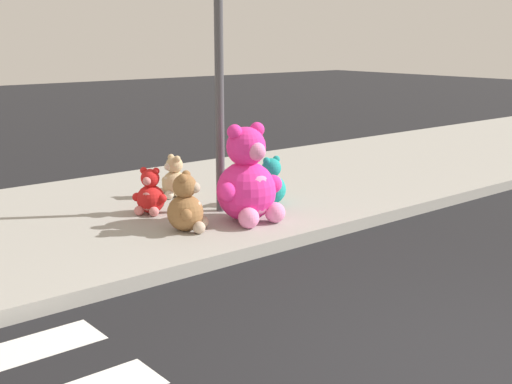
{
  "coord_description": "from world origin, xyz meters",
  "views": [
    {
      "loc": [
        -3.87,
        -2.18,
        2.32
      ],
      "look_at": [
        0.92,
        3.6,
        0.55
      ],
      "focal_mm": 46.61,
      "sensor_mm": 36.0,
      "label": 1
    }
  ],
  "objects_px": {
    "plush_teal": "(270,185)",
    "plush_tan": "(174,180)",
    "plush_brown": "(187,207)",
    "plush_pink_large": "(248,182)",
    "plush_red": "(150,195)",
    "sign_pole": "(219,76)"
  },
  "relations": [
    {
      "from": "plush_brown",
      "to": "sign_pole",
      "type": "bearing_deg",
      "value": 29.59
    },
    {
      "from": "plush_brown",
      "to": "plush_tan",
      "type": "relative_size",
      "value": 1.17
    },
    {
      "from": "plush_red",
      "to": "plush_tan",
      "type": "distance_m",
      "value": 0.91
    },
    {
      "from": "sign_pole",
      "to": "plush_red",
      "type": "xyz_separation_m",
      "value": [
        -0.76,
        0.46,
        -1.46
      ]
    },
    {
      "from": "sign_pole",
      "to": "plush_tan",
      "type": "bearing_deg",
      "value": 92.71
    },
    {
      "from": "plush_pink_large",
      "to": "plush_brown",
      "type": "bearing_deg",
      "value": 171.7
    },
    {
      "from": "sign_pole",
      "to": "plush_teal",
      "type": "distance_m",
      "value": 1.62
    },
    {
      "from": "plush_pink_large",
      "to": "plush_brown",
      "type": "height_order",
      "value": "plush_pink_large"
    },
    {
      "from": "plush_pink_large",
      "to": "plush_red",
      "type": "distance_m",
      "value": 1.29
    },
    {
      "from": "sign_pole",
      "to": "plush_red",
      "type": "relative_size",
      "value": 5.49
    },
    {
      "from": "plush_brown",
      "to": "plush_pink_large",
      "type": "bearing_deg",
      "value": -8.3
    },
    {
      "from": "plush_teal",
      "to": "plush_tan",
      "type": "xyz_separation_m",
      "value": [
        -0.78,
        1.14,
        -0.02
      ]
    },
    {
      "from": "plush_red",
      "to": "plush_tan",
      "type": "height_order",
      "value": "same"
    },
    {
      "from": "plush_teal",
      "to": "plush_brown",
      "type": "height_order",
      "value": "plush_brown"
    },
    {
      "from": "plush_pink_large",
      "to": "plush_red",
      "type": "xyz_separation_m",
      "value": [
        -0.73,
        1.04,
        -0.24
      ]
    },
    {
      "from": "plush_brown",
      "to": "plush_red",
      "type": "height_order",
      "value": "plush_brown"
    },
    {
      "from": "plush_pink_large",
      "to": "plush_teal",
      "type": "bearing_deg",
      "value": 31.7
    },
    {
      "from": "plush_teal",
      "to": "plush_red",
      "type": "bearing_deg",
      "value": 158.94
    },
    {
      "from": "plush_pink_large",
      "to": "plush_red",
      "type": "relative_size",
      "value": 2.01
    },
    {
      "from": "sign_pole",
      "to": "plush_red",
      "type": "bearing_deg",
      "value": 148.88
    },
    {
      "from": "plush_teal",
      "to": "plush_brown",
      "type": "xyz_separation_m",
      "value": [
        -1.56,
        -0.35,
        0.02
      ]
    },
    {
      "from": "plush_tan",
      "to": "plush_pink_large",
      "type": "bearing_deg",
      "value": -89.26
    }
  ]
}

